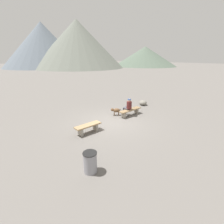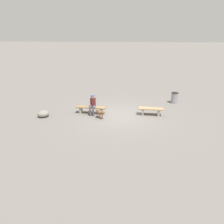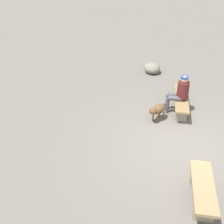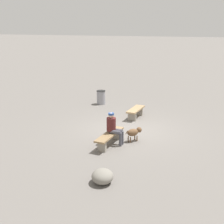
{
  "view_description": "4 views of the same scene",
  "coord_description": "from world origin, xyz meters",
  "views": [
    {
      "loc": [
        -6.87,
        -6.79,
        4.02
      ],
      "look_at": [
        0.02,
        -0.12,
        0.71
      ],
      "focal_mm": 26.01,
      "sensor_mm": 36.0,
      "label": 1
    },
    {
      "loc": [
        -0.56,
        12.56,
        4.93
      ],
      "look_at": [
        0.45,
        0.44,
        0.37
      ],
      "focal_mm": 34.33,
      "sensor_mm": 36.0,
      "label": 2
    },
    {
      "loc": [
        -6.39,
        1.32,
        4.91
      ],
      "look_at": [
        0.46,
        1.93,
        0.64
      ],
      "focal_mm": 46.69,
      "sensor_mm": 36.0,
      "label": 3
    },
    {
      "loc": [
        12.21,
        3.68,
        4.48
      ],
      "look_at": [
        -0.37,
        -0.86,
        0.65
      ],
      "focal_mm": 49.38,
      "sensor_mm": 36.0,
      "label": 4
    }
  ],
  "objects": [
    {
      "name": "ground",
      "position": [
        0.0,
        0.0,
        -0.03
      ],
      "size": [
        210.0,
        210.0,
        0.06
      ],
      "primitive_type": "cube",
      "color": "slate"
    },
    {
      "name": "bench_left",
      "position": [
        -1.94,
        -0.18,
        0.33
      ],
      "size": [
        1.55,
        0.57,
        0.47
      ],
      "rotation": [
        0.0,
        0.0,
        -0.07
      ],
      "color": "gray",
      "rests_on": "ground"
    },
    {
      "name": "bench_right",
      "position": [
        1.85,
        -0.15,
        0.33
      ],
      "size": [
        1.91,
        0.55,
        0.46
      ],
      "rotation": [
        0.0,
        0.0,
        -0.07
      ],
      "color": "gray",
      "rests_on": "ground"
    },
    {
      "name": "seated_person",
      "position": [
        1.71,
        -0.06,
        0.73
      ],
      "size": [
        0.37,
        0.66,
        1.25
      ],
      "rotation": [
        0.0,
        0.0,
        -0.05
      ],
      "color": "#511E1E",
      "rests_on": "ground"
    },
    {
      "name": "dog",
      "position": [
        1.15,
        0.61,
        0.38
      ],
      "size": [
        0.62,
        0.57,
        0.54
      ],
      "rotation": [
        0.0,
        0.0,
        2.43
      ],
      "color": "brown",
      "rests_on": "ground"
    },
    {
      "name": "boulder",
      "position": [
        4.69,
        0.67,
        0.21
      ],
      "size": [
        0.88,
        0.85,
        0.42
      ],
      "primitive_type": "ellipsoid",
      "rotation": [
        0.0,
        0.0,
        5.07
      ],
      "color": "gray",
      "rests_on": "ground"
    }
  ]
}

